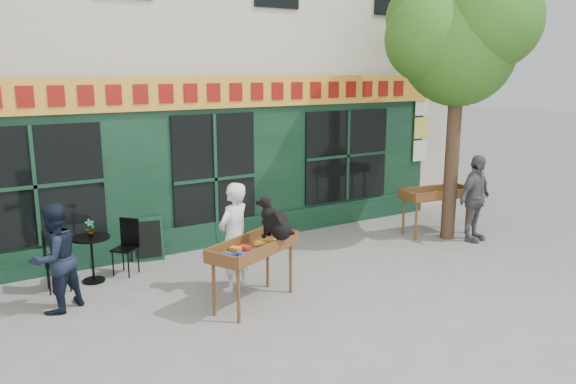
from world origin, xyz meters
name	(u,v)px	position (x,y,z in m)	size (l,w,h in m)	color
ground	(276,282)	(0.00, 0.00, 0.00)	(80.00, 80.00, 0.00)	slate
building	(145,1)	(0.00, 5.97, 4.97)	(14.00, 7.26, 10.00)	beige
street_tree	(459,33)	(4.34, 0.36, 4.11)	(3.05, 2.90, 5.60)	#382619
book_cart_center	(254,251)	(-0.70, -0.55, 0.82)	(1.62, 1.19, 0.99)	brown
dog	(276,217)	(-0.35, -0.60, 1.29)	(0.34, 0.60, 0.60)	black
woman	(234,237)	(-0.70, 0.10, 0.86)	(0.63, 0.41, 1.73)	silver
book_cart_right	(436,196)	(4.29, 0.65, 0.82)	(1.57, 0.83, 0.99)	brown
man_right	(475,198)	(4.59, -0.10, 0.88)	(1.03, 0.43, 1.76)	#56565A
bistro_table	(92,250)	(-2.53, 1.62, 0.54)	(0.60, 0.60, 0.76)	black
bistro_chair_left	(51,257)	(-3.17, 1.53, 0.56)	(0.39, 0.39, 0.95)	black
bistro_chair_right	(128,241)	(-1.91, 1.73, 0.56)	(0.51, 0.51, 0.95)	black
potted_plant	(90,228)	(-2.53, 1.62, 0.91)	(0.16, 0.11, 0.30)	gray
man_left	(55,258)	(-3.23, 0.72, 0.79)	(0.77, 0.60, 1.59)	black
chalkboard	(148,239)	(-1.42, 2.19, 0.40)	(0.59, 0.31, 0.79)	black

